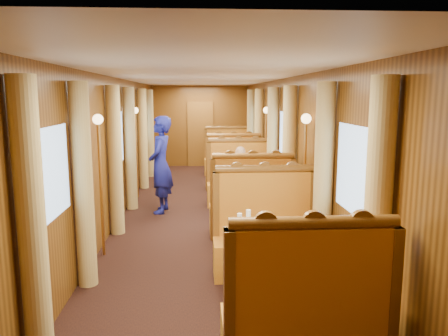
{
  "coord_description": "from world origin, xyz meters",
  "views": [
    {
      "loc": [
        -0.08,
        -7.64,
        2.19
      ],
      "look_at": [
        0.33,
        -0.8,
        1.05
      ],
      "focal_mm": 35.0,
      "sensor_mm": 36.0,
      "label": 1
    }
  ],
  "objects": [
    {
      "name": "curtain_left_near_a",
      "position": [
        -1.38,
        -4.28,
        1.18
      ],
      "size": [
        0.22,
        0.22,
        2.35
      ],
      "primitive_type": "cylinder",
      "color": "tan",
      "rests_on": "floor"
    },
    {
      "name": "floor",
      "position": [
        0.0,
        0.0,
        0.0
      ],
      "size": [
        3.0,
        12.0,
        0.01
      ],
      "primitive_type": null,
      "color": "black",
      "rests_on": "ground"
    },
    {
      "name": "tea_tray",
      "position": [
        0.68,
        -3.57,
        0.76
      ],
      "size": [
        0.38,
        0.32,
        0.01
      ],
      "primitive_type": "cube",
      "rotation": [
        0.0,
        0.0,
        0.19
      ],
      "color": "silver",
      "rests_on": "table_near"
    },
    {
      "name": "table_near",
      "position": [
        0.75,
        -3.5,
        0.38
      ],
      "size": [
        1.05,
        0.72,
        0.75
      ],
      "primitive_type": "cube",
      "color": "white",
      "rests_on": "floor"
    },
    {
      "name": "banquette_near_fwd",
      "position": [
        0.75,
        -4.51,
        0.42
      ],
      "size": [
        1.3,
        0.55,
        1.34
      ],
      "color": "#A54612",
      "rests_on": "floor"
    },
    {
      "name": "wall_near",
      "position": [
        0.0,
        -6.0,
        1.25
      ],
      "size": [
        3.0,
        0.01,
        2.5
      ],
      "primitive_type": null,
      "rotation": [
        -1.57,
        0.0,
        0.0
      ],
      "color": "brown",
      "rests_on": "floor"
    },
    {
      "name": "wall_far",
      "position": [
        0.0,
        6.0,
        1.25
      ],
      "size": [
        3.0,
        0.01,
        2.5
      ],
      "primitive_type": null,
      "rotation": [
        1.57,
        0.0,
        0.0
      ],
      "color": "brown",
      "rests_on": "floor"
    },
    {
      "name": "rose_vase_mid",
      "position": [
        0.75,
        -0.01,
        0.93
      ],
      "size": [
        0.06,
        0.06,
        0.36
      ],
      "rotation": [
        0.0,
        0.0,
        0.26
      ],
      "color": "silver",
      "rests_on": "table_mid"
    },
    {
      "name": "steward",
      "position": [
        -0.78,
        0.48,
        0.91
      ],
      "size": [
        0.5,
        0.7,
        1.82
      ],
      "primitive_type": "imported",
      "rotation": [
        0.0,
        0.0,
        -1.67
      ],
      "color": "navy",
      "rests_on": "floor"
    },
    {
      "name": "sconce_left_fore",
      "position": [
        -1.4,
        -1.75,
        1.38
      ],
      "size": [
        0.14,
        0.14,
        1.95
      ],
      "color": "#BF8C3F",
      "rests_on": "floor"
    },
    {
      "name": "wall_right",
      "position": [
        1.5,
        0.0,
        1.25
      ],
      "size": [
        0.01,
        12.0,
        2.5
      ],
      "primitive_type": null,
      "rotation": [
        1.57,
        0.0,
        -1.57
      ],
      "color": "brown",
      "rests_on": "floor"
    },
    {
      "name": "banquette_near_aft",
      "position": [
        0.75,
        -2.49,
        0.42
      ],
      "size": [
        1.3,
        0.55,
        1.34
      ],
      "color": "#A54612",
      "rests_on": "floor"
    },
    {
      "name": "doorway_far",
      "position": [
        0.0,
        5.97,
        1.0
      ],
      "size": [
        0.8,
        0.04,
        2.0
      ],
      "primitive_type": "cube",
      "color": "brown",
      "rests_on": "floor"
    },
    {
      "name": "banquette_far_aft",
      "position": [
        0.75,
        4.51,
        0.42
      ],
      "size": [
        1.3,
        0.55,
        1.34
      ],
      "color": "#A54612",
      "rests_on": "floor"
    },
    {
      "name": "banquette_mid_fwd",
      "position": [
        0.75,
        -1.01,
        0.42
      ],
      "size": [
        1.3,
        0.55,
        1.34
      ],
      "color": "#A54612",
      "rests_on": "floor"
    },
    {
      "name": "window_right_mid",
      "position": [
        1.49,
        0.0,
        1.45
      ],
      "size": [
        0.01,
        1.2,
        0.9
      ],
      "primitive_type": null,
      "rotation": [
        1.57,
        0.0,
        -1.57
      ],
      "color": "#89ADDB",
      "rests_on": "wall_right"
    },
    {
      "name": "teapot_left",
      "position": [
        0.6,
        -3.58,
        0.82
      ],
      "size": [
        0.17,
        0.14,
        0.13
      ],
      "primitive_type": null,
      "rotation": [
        0.0,
        0.0,
        -0.09
      ],
      "color": "silver",
      "rests_on": "tea_tray"
    },
    {
      "name": "curtain_right_mid_b",
      "position": [
        1.38,
        0.78,
        1.18
      ],
      "size": [
        0.22,
        0.22,
        2.35
      ],
      "primitive_type": "cylinder",
      "color": "tan",
      "rests_on": "floor"
    },
    {
      "name": "window_left_near",
      "position": [
        -1.49,
        -3.5,
        1.45
      ],
      "size": [
        0.01,
        1.2,
        0.9
      ],
      "primitive_type": null,
      "rotation": [
        1.57,
        0.0,
        1.57
      ],
      "color": "#89ADDB",
      "rests_on": "wall_left"
    },
    {
      "name": "curtain_left_far_b",
      "position": [
        -1.38,
        4.28,
        1.18
      ],
      "size": [
        0.22,
        0.22,
        2.35
      ],
      "primitive_type": "cylinder",
      "color": "tan",
      "rests_on": "floor"
    },
    {
      "name": "passenger",
      "position": [
        0.75,
        0.74,
        0.74
      ],
      "size": [
        0.4,
        0.44,
        0.76
      ],
      "color": "beige",
      "rests_on": "banquette_mid_aft"
    },
    {
      "name": "curtain_right_far_a",
      "position": [
        1.38,
        2.72,
        1.18
      ],
      "size": [
        0.22,
        0.22,
        2.35
      ],
      "primitive_type": "cylinder",
      "color": "tan",
      "rests_on": "floor"
    },
    {
      "name": "curtain_left_far_a",
      "position": [
        -1.38,
        2.72,
        1.18
      ],
      "size": [
        0.22,
        0.22,
        2.35
      ],
      "primitive_type": "cylinder",
      "color": "tan",
      "rests_on": "floor"
    },
    {
      "name": "banquette_mid_aft",
      "position": [
        0.75,
        1.01,
        0.42
      ],
      "size": [
        1.3,
        0.55,
        1.34
      ],
      "color": "#A54612",
      "rests_on": "floor"
    },
    {
      "name": "window_left_far",
      "position": [
        -1.49,
        3.5,
        1.45
      ],
      "size": [
        0.01,
        1.2,
        0.9
      ],
      "primitive_type": null,
      "rotation": [
        1.57,
        0.0,
        1.57
      ],
      "color": "#89ADDB",
      "rests_on": "wall_left"
    },
    {
      "name": "curtain_right_near_a",
      "position": [
        1.38,
        -4.28,
        1.18
      ],
      "size": [
        0.22,
        0.22,
        2.35
      ],
      "primitive_type": "cylinder",
      "color": "tan",
      "rests_on": "floor"
    },
    {
      "name": "curtain_left_near_b",
      "position": [
        -1.38,
        -2.72,
        1.18
      ],
      "size": [
        0.22,
        0.22,
        2.35
      ],
      "primitive_type": "cylinder",
      "color": "tan",
      "rests_on": "floor"
    },
    {
      "name": "sconce_left_aft",
      "position": [
        -1.4,
        1.75,
        1.38
      ],
      "size": [
        0.14,
        0.14,
        1.95
      ],
      "color": "#BF8C3F",
      "rests_on": "floor"
    },
    {
      "name": "curtain_left_mid_a",
      "position": [
        -1.38,
        -0.78,
        1.18
      ],
      "size": [
        0.22,
        0.22,
        2.35
      ],
      "primitive_type": "cylinder",
      "color": "tan",
      "rests_on": "floor"
    },
    {
      "name": "curtain_right_near_b",
      "position": [
        1.38,
        -2.72,
        1.18
      ],
      "size": [
        0.22,
        0.22,
        2.35
      ],
      "primitive_type": "cylinder",
      "color": "tan",
      "rests_on": "floor"
    },
    {
      "name": "table_far",
      "position": [
        0.75,
        3.5,
        0.38
      ],
      "size": [
        1.05,
        0.72,
        0.75
      ],
      "primitive_type": "cube",
      "color": "white",
      "rests_on": "floor"
    },
    {
      "name": "curtain_right_mid_a",
      "position": [
        1.38,
        -0.78,
        1.18
      ],
      "size": [
        0.22,
        0.22,
        2.35
      ],
      "primitive_type": "cylinder",
      "color": "tan",
      "rests_on": "floor"
    },
    {
      "name": "teapot_right",
      "position": [
        0.69,
        -3.64,
        0.81
      ],
      "size": [
        0.18,
        0.16,
        0.12
      ],
      "primitive_type": null,
      "rotation": [
        0.0,
        0.0,
        0.41
      ],
      "color": "silver",
      "rests_on": "tea_tray"
    },
    {
      "name": "cup_outboard",
      "position": [
        0.44,
        -3.26,
        0.86
      ],
      "size": [
        0.08,
        0.08,
        0.26
      ],
      "rotation": [
        0.0,
        0.0,
        0.15
      ],
      "color": "white",
      "rests_on": "table_near"
    },
    {
      "name": "curtain_right_far_b",
      "position": [
        1.38,
        4.28,
        1.18
      ],
      "size": [
        0.22,
        0.22,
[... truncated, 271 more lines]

